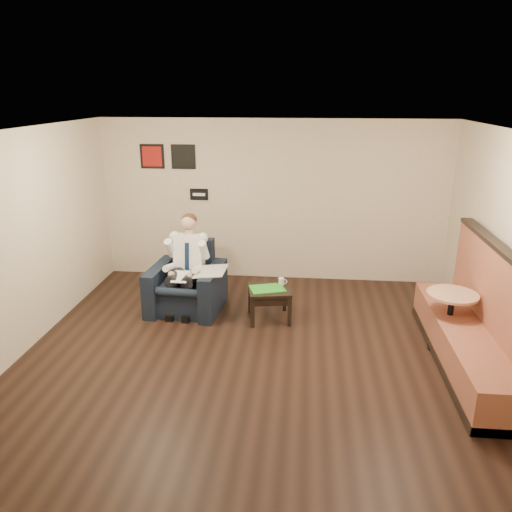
# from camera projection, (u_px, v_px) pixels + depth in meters

# --- Properties ---
(ground) EXTENTS (6.00, 6.00, 0.00)m
(ground) POSITION_uv_depth(u_px,v_px,m) (255.00, 361.00, 6.28)
(ground) COLOR black
(ground) RESTS_ON ground
(wall_back) EXTENTS (6.00, 0.02, 2.80)m
(wall_back) POSITION_uv_depth(u_px,v_px,m) (273.00, 201.00, 8.66)
(wall_back) COLOR #EFE0C3
(wall_back) RESTS_ON ground
(wall_front) EXTENTS (6.00, 0.02, 2.80)m
(wall_front) POSITION_uv_depth(u_px,v_px,m) (204.00, 412.00, 3.00)
(wall_front) COLOR #EFE0C3
(wall_front) RESTS_ON ground
(wall_left) EXTENTS (0.02, 6.00, 2.80)m
(wall_left) POSITION_uv_depth(u_px,v_px,m) (13.00, 248.00, 6.12)
(wall_left) COLOR #EFE0C3
(wall_left) RESTS_ON ground
(ceiling) EXTENTS (6.00, 6.00, 0.02)m
(ceiling) POSITION_uv_depth(u_px,v_px,m) (255.00, 133.00, 5.39)
(ceiling) COLOR white
(ceiling) RESTS_ON wall_back
(seating_sign) EXTENTS (0.32, 0.02, 0.20)m
(seating_sign) POSITION_uv_depth(u_px,v_px,m) (199.00, 194.00, 8.74)
(seating_sign) COLOR black
(seating_sign) RESTS_ON wall_back
(art_print_left) EXTENTS (0.42, 0.03, 0.42)m
(art_print_left) POSITION_uv_depth(u_px,v_px,m) (152.00, 156.00, 8.61)
(art_print_left) COLOR #AF1A15
(art_print_left) RESTS_ON wall_back
(art_print_right) EXTENTS (0.42, 0.03, 0.42)m
(art_print_right) POSITION_uv_depth(u_px,v_px,m) (183.00, 157.00, 8.56)
(art_print_right) COLOR black
(art_print_right) RESTS_ON wall_back
(armchair) EXTENTS (1.13, 1.13, 1.02)m
(armchair) POSITION_uv_depth(u_px,v_px,m) (186.00, 278.00, 7.61)
(armchair) COLOR black
(armchair) RESTS_ON ground
(seated_man) EXTENTS (0.74, 1.04, 1.40)m
(seated_man) POSITION_uv_depth(u_px,v_px,m) (183.00, 270.00, 7.43)
(seated_man) COLOR white
(seated_man) RESTS_ON armchair
(lap_papers) EXTENTS (0.23, 0.33, 0.01)m
(lap_papers) POSITION_uv_depth(u_px,v_px,m) (181.00, 277.00, 7.35)
(lap_papers) COLOR white
(lap_papers) RESTS_ON seated_man
(newspaper) EXTENTS (0.46, 0.56, 0.01)m
(newspaper) POSITION_uv_depth(u_px,v_px,m) (211.00, 271.00, 7.38)
(newspaper) COLOR silver
(newspaper) RESTS_ON armchair
(side_table) EXTENTS (0.69, 0.69, 0.49)m
(side_table) POSITION_uv_depth(u_px,v_px,m) (269.00, 304.00, 7.36)
(side_table) COLOR black
(side_table) RESTS_ON ground
(green_folder) EXTENTS (0.57, 0.48, 0.01)m
(green_folder) POSITION_uv_depth(u_px,v_px,m) (267.00, 289.00, 7.26)
(green_folder) COLOR green
(green_folder) RESTS_ON side_table
(coffee_mug) EXTENTS (0.10, 0.10, 0.10)m
(coffee_mug) POSITION_uv_depth(u_px,v_px,m) (281.00, 281.00, 7.41)
(coffee_mug) COLOR white
(coffee_mug) RESTS_ON side_table
(smartphone) EXTENTS (0.15, 0.08, 0.01)m
(smartphone) POSITION_uv_depth(u_px,v_px,m) (272.00, 284.00, 7.45)
(smartphone) COLOR black
(smartphone) RESTS_ON side_table
(banquette) EXTENTS (0.69, 2.90, 1.48)m
(banquette) POSITION_uv_depth(u_px,v_px,m) (471.00, 308.00, 6.00)
(banquette) COLOR #99533B
(banquette) RESTS_ON ground
(cafe_table) EXTENTS (0.69, 0.69, 0.80)m
(cafe_table) POSITION_uv_depth(u_px,v_px,m) (449.00, 322.00, 6.43)
(cafe_table) COLOR tan
(cafe_table) RESTS_ON ground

